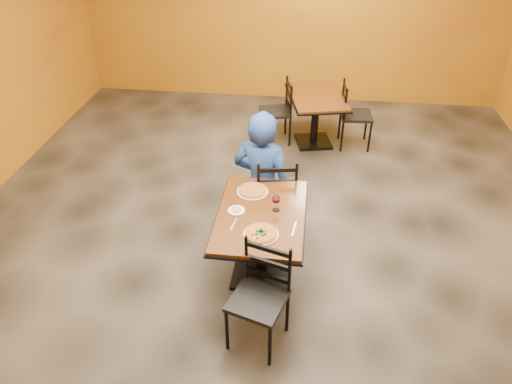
# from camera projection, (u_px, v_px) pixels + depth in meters

# --- Properties ---
(floor) EXTENTS (7.00, 8.00, 0.01)m
(floor) POSITION_uv_depth(u_px,v_px,m) (266.00, 241.00, 5.25)
(floor) COLOR black
(floor) RESTS_ON ground
(wall_back) EXTENTS (7.00, 0.01, 3.00)m
(wall_back) POSITION_uv_depth(u_px,v_px,m) (293.00, 9.00, 7.68)
(wall_back) COLOR #BA8214
(wall_back) RESTS_ON ground
(table_main) EXTENTS (0.83, 1.23, 0.75)m
(table_main) POSITION_uv_depth(u_px,v_px,m) (261.00, 230.00, 4.52)
(table_main) COLOR #62330F
(table_main) RESTS_ON floor
(table_second) EXTENTS (0.97, 1.23, 0.75)m
(table_second) POSITION_uv_depth(u_px,v_px,m) (316.00, 109.00, 6.81)
(table_second) COLOR #62330F
(table_second) RESTS_ON floor
(chair_main_near) EXTENTS (0.54, 0.54, 0.94)m
(chair_main_near) POSITION_uv_depth(u_px,v_px,m) (258.00, 301.00, 3.90)
(chair_main_near) COLOR black
(chair_main_near) RESTS_ON floor
(chair_main_far) EXTENTS (0.50, 0.50, 0.95)m
(chair_main_far) POSITION_uv_depth(u_px,v_px,m) (275.00, 192.00, 5.19)
(chair_main_far) COLOR black
(chair_main_far) RESTS_ON floor
(chair_second_left) EXTENTS (0.51, 0.51, 0.93)m
(chair_second_left) POSITION_uv_depth(u_px,v_px,m) (275.00, 112.00, 6.91)
(chair_second_left) COLOR black
(chair_second_left) RESTS_ON floor
(chair_second_right) EXTENTS (0.46, 0.46, 0.95)m
(chair_second_right) POSITION_uv_depth(u_px,v_px,m) (356.00, 116.00, 6.79)
(chair_second_right) COLOR black
(chair_second_right) RESTS_ON floor
(diner) EXTENTS (0.75, 0.59, 1.37)m
(diner) POSITION_uv_depth(u_px,v_px,m) (262.00, 170.00, 5.18)
(diner) COLOR navy
(diner) RESTS_ON floor
(plate_main) EXTENTS (0.31, 0.31, 0.01)m
(plate_main) POSITION_uv_depth(u_px,v_px,m) (261.00, 234.00, 4.16)
(plate_main) COLOR white
(plate_main) RESTS_ON table_main
(pizza_main) EXTENTS (0.28, 0.28, 0.02)m
(pizza_main) POSITION_uv_depth(u_px,v_px,m) (261.00, 233.00, 4.15)
(pizza_main) COLOR maroon
(pizza_main) RESTS_ON plate_main
(plate_far) EXTENTS (0.31, 0.31, 0.01)m
(plate_far) POSITION_uv_depth(u_px,v_px,m) (252.00, 191.00, 4.71)
(plate_far) COLOR white
(plate_far) RESTS_ON table_main
(pizza_far) EXTENTS (0.28, 0.28, 0.02)m
(pizza_far) POSITION_uv_depth(u_px,v_px,m) (252.00, 190.00, 4.70)
(pizza_far) COLOR orange
(pizza_far) RESTS_ON plate_far
(side_plate) EXTENTS (0.16, 0.16, 0.01)m
(side_plate) POSITION_uv_depth(u_px,v_px,m) (236.00, 210.00, 4.45)
(side_plate) COLOR white
(side_plate) RESTS_ON table_main
(dip) EXTENTS (0.09, 0.09, 0.01)m
(dip) POSITION_uv_depth(u_px,v_px,m) (236.00, 210.00, 4.44)
(dip) COLOR tan
(dip) RESTS_ON side_plate
(wine_glass) EXTENTS (0.08, 0.08, 0.18)m
(wine_glass) POSITION_uv_depth(u_px,v_px,m) (276.00, 202.00, 4.41)
(wine_glass) COLOR white
(wine_glass) RESTS_ON table_main
(fork) EXTENTS (0.04, 0.19, 0.00)m
(fork) POSITION_uv_depth(u_px,v_px,m) (234.00, 224.00, 4.29)
(fork) COLOR silver
(fork) RESTS_ON table_main
(knife) EXTENTS (0.04, 0.21, 0.00)m
(knife) POSITION_uv_depth(u_px,v_px,m) (294.00, 228.00, 4.23)
(knife) COLOR silver
(knife) RESTS_ON table_main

